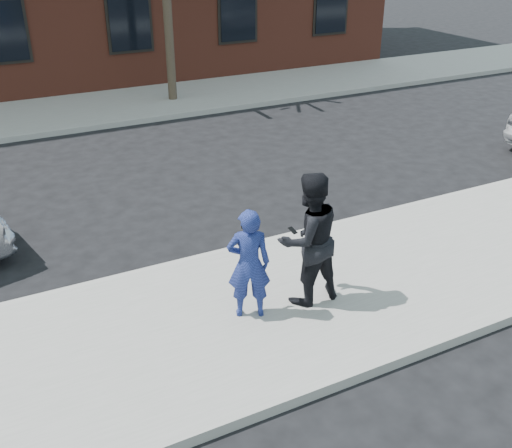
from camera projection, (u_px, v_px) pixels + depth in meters
ground at (140, 342)px, 8.01m from camera, size 100.00×100.00×0.00m
near_sidewalk at (145, 348)px, 7.78m from camera, size 50.00×3.50×0.15m
near_curb at (109, 282)px, 9.21m from camera, size 50.00×0.10×0.15m
far_sidewalk at (20, 118)px, 16.92m from camera, size 50.00×3.50×0.15m
far_curb at (30, 136)px, 15.49m from camera, size 50.00×0.10×0.15m
man_hoodie at (249, 264)px, 7.98m from camera, size 0.69×0.58×1.61m
man_peacoat at (309, 239)px, 8.24m from camera, size 0.97×0.77×1.95m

